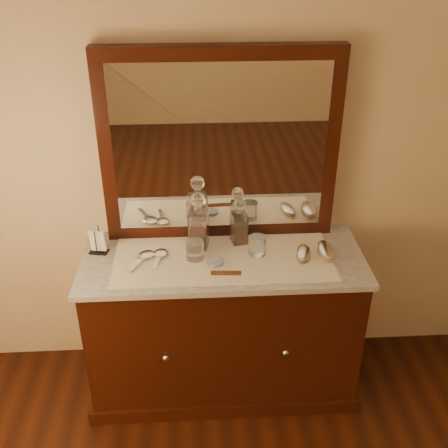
{
  "coord_description": "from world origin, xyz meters",
  "views": [
    {
      "loc": [
        -0.13,
        -0.31,
        2.32
      ],
      "look_at": [
        0.0,
        1.85,
        1.1
      ],
      "focal_mm": 42.5,
      "sensor_mm": 36.0,
      "label": 1
    }
  ],
  "objects_px": {
    "mirror_frame": "(220,147)",
    "decanter_right": "(239,225)",
    "comb": "(226,273)",
    "napkin_rack": "(98,243)",
    "dresser_cabinet": "(223,324)",
    "pin_dish": "(215,262)",
    "hand_mirror_outer": "(144,257)",
    "brush_near": "(303,254)",
    "decanter_left": "(199,226)",
    "hand_mirror_inner": "(160,255)",
    "brush_far": "(326,251)"
  },
  "relations": [
    {
      "from": "pin_dish",
      "to": "brush_near",
      "type": "relative_size",
      "value": 0.51
    },
    {
      "from": "mirror_frame",
      "to": "pin_dish",
      "type": "relative_size",
      "value": 13.84
    },
    {
      "from": "napkin_rack",
      "to": "decanter_right",
      "type": "height_order",
      "value": "decanter_right"
    },
    {
      "from": "decanter_left",
      "to": "hand_mirror_inner",
      "type": "height_order",
      "value": "decanter_left"
    },
    {
      "from": "brush_near",
      "to": "hand_mirror_inner",
      "type": "height_order",
      "value": "brush_near"
    },
    {
      "from": "napkin_rack",
      "to": "hand_mirror_outer",
      "type": "relative_size",
      "value": 0.68
    },
    {
      "from": "comb",
      "to": "hand_mirror_outer",
      "type": "bearing_deg",
      "value": 162.67
    },
    {
      "from": "decanter_left",
      "to": "decanter_right",
      "type": "relative_size",
      "value": 1.22
    },
    {
      "from": "comb",
      "to": "decanter_left",
      "type": "bearing_deg",
      "value": 119.72
    },
    {
      "from": "pin_dish",
      "to": "comb",
      "type": "bearing_deg",
      "value": -62.03
    },
    {
      "from": "hand_mirror_inner",
      "to": "dresser_cabinet",
      "type": "bearing_deg",
      "value": -3.49
    },
    {
      "from": "comb",
      "to": "brush_near",
      "type": "distance_m",
      "value": 0.42
    },
    {
      "from": "brush_far",
      "to": "pin_dish",
      "type": "bearing_deg",
      "value": -175.97
    },
    {
      "from": "dresser_cabinet",
      "to": "comb",
      "type": "height_order",
      "value": "comb"
    },
    {
      "from": "mirror_frame",
      "to": "decanter_left",
      "type": "xyz_separation_m",
      "value": [
        -0.12,
        -0.14,
        -0.38
      ]
    },
    {
      "from": "decanter_left",
      "to": "brush_near",
      "type": "xyz_separation_m",
      "value": [
        0.52,
        -0.14,
        -0.1
      ]
    },
    {
      "from": "mirror_frame",
      "to": "brush_far",
      "type": "distance_m",
      "value": 0.75
    },
    {
      "from": "brush_near",
      "to": "decanter_left",
      "type": "bearing_deg",
      "value": 164.95
    },
    {
      "from": "brush_near",
      "to": "napkin_rack",
      "type": "bearing_deg",
      "value": 173.51
    },
    {
      "from": "decanter_left",
      "to": "brush_far",
      "type": "height_order",
      "value": "decanter_left"
    },
    {
      "from": "decanter_right",
      "to": "hand_mirror_outer",
      "type": "xyz_separation_m",
      "value": [
        -0.49,
        -0.14,
        -0.09
      ]
    },
    {
      "from": "napkin_rack",
      "to": "decanter_right",
      "type": "xyz_separation_m",
      "value": [
        0.73,
        0.06,
        0.05
      ]
    },
    {
      "from": "pin_dish",
      "to": "comb",
      "type": "xyz_separation_m",
      "value": [
        0.05,
        -0.09,
        -0.0
      ]
    },
    {
      "from": "decanter_left",
      "to": "hand_mirror_inner",
      "type": "bearing_deg",
      "value": -156.67
    },
    {
      "from": "hand_mirror_inner",
      "to": "hand_mirror_outer",
      "type": "bearing_deg",
      "value": -168.89
    },
    {
      "from": "brush_near",
      "to": "hand_mirror_outer",
      "type": "xyz_separation_m",
      "value": [
        -0.8,
        0.04,
        -0.01
      ]
    },
    {
      "from": "dresser_cabinet",
      "to": "hand_mirror_inner",
      "type": "relative_size",
      "value": 7.15
    },
    {
      "from": "brush_far",
      "to": "hand_mirror_outer",
      "type": "bearing_deg",
      "value": 178.55
    },
    {
      "from": "mirror_frame",
      "to": "brush_near",
      "type": "height_order",
      "value": "mirror_frame"
    },
    {
      "from": "napkin_rack",
      "to": "brush_near",
      "type": "xyz_separation_m",
      "value": [
        1.04,
        -0.12,
        -0.03
      ]
    },
    {
      "from": "pin_dish",
      "to": "decanter_right",
      "type": "distance_m",
      "value": 0.26
    },
    {
      "from": "dresser_cabinet",
      "to": "decanter_left",
      "type": "height_order",
      "value": "decanter_left"
    },
    {
      "from": "mirror_frame",
      "to": "decanter_right",
      "type": "xyz_separation_m",
      "value": [
        0.09,
        -0.11,
        -0.4
      ]
    },
    {
      "from": "mirror_frame",
      "to": "hand_mirror_outer",
      "type": "bearing_deg",
      "value": -148.88
    },
    {
      "from": "mirror_frame",
      "to": "napkin_rack",
      "type": "bearing_deg",
      "value": -165.8
    },
    {
      "from": "mirror_frame",
      "to": "hand_mirror_inner",
      "type": "bearing_deg",
      "value": -144.89
    },
    {
      "from": "napkin_rack",
      "to": "decanter_left",
      "type": "height_order",
      "value": "decanter_left"
    },
    {
      "from": "brush_near",
      "to": "hand_mirror_inner",
      "type": "xyz_separation_m",
      "value": [
        -0.73,
        0.05,
        -0.01
      ]
    },
    {
      "from": "hand_mirror_outer",
      "to": "hand_mirror_inner",
      "type": "height_order",
      "value": "hand_mirror_outer"
    },
    {
      "from": "decanter_right",
      "to": "brush_near",
      "type": "xyz_separation_m",
      "value": [
        0.31,
        -0.17,
        -0.08
      ]
    },
    {
      "from": "brush_far",
      "to": "hand_mirror_outer",
      "type": "relative_size",
      "value": 0.84
    },
    {
      "from": "mirror_frame",
      "to": "comb",
      "type": "relative_size",
      "value": 8.09
    },
    {
      "from": "hand_mirror_outer",
      "to": "pin_dish",
      "type": "bearing_deg",
      "value": -10.07
    },
    {
      "from": "brush_far",
      "to": "comb",
      "type": "bearing_deg",
      "value": -165.45
    },
    {
      "from": "brush_far",
      "to": "hand_mirror_inner",
      "type": "height_order",
      "value": "brush_far"
    },
    {
      "from": "pin_dish",
      "to": "hand_mirror_outer",
      "type": "bearing_deg",
      "value": 169.93
    },
    {
      "from": "dresser_cabinet",
      "to": "napkin_rack",
      "type": "relative_size",
      "value": 9.75
    },
    {
      "from": "dresser_cabinet",
      "to": "hand_mirror_outer",
      "type": "relative_size",
      "value": 6.64
    },
    {
      "from": "comb",
      "to": "napkin_rack",
      "type": "height_order",
      "value": "napkin_rack"
    },
    {
      "from": "dresser_cabinet",
      "to": "pin_dish",
      "type": "bearing_deg",
      "value": -126.15
    }
  ]
}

